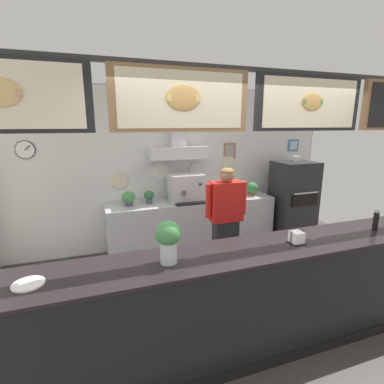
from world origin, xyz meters
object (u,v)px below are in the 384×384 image
basil_vase (168,240)px  napkin_holder (297,238)px  potted_basil (251,188)px  potted_sage (149,196)px  shop_worker (226,222)px  espresso_machine (186,188)px  pepper_grinder (376,220)px  potted_thyme (216,191)px  pizza_oven (293,202)px  potted_rosemary (128,198)px  condiment_plate (28,284)px

basil_vase → napkin_holder: bearing=-0.6°
potted_basil → potted_sage: bearing=178.3°
shop_worker → espresso_machine: shop_worker is taller
basil_vase → pepper_grinder: (2.28, -0.00, -0.08)m
espresso_machine → pepper_grinder: (1.36, -2.34, 0.04)m
shop_worker → potted_thyme: 1.18m
pizza_oven → potted_basil: (-0.76, 0.21, 0.28)m
shop_worker → potted_rosemary: shop_worker is taller
napkin_holder → espresso_machine: bearing=98.3°
espresso_machine → basil_vase: size_ratio=1.56×
napkin_holder → pepper_grinder: bearing=0.5°
shop_worker → condiment_plate: bearing=31.5°
condiment_plate → shop_worker: bearing=30.2°
condiment_plate → basil_vase: bearing=0.1°
espresso_machine → napkin_holder: 2.37m
shop_worker → napkin_holder: bearing=97.5°
espresso_machine → pepper_grinder: espresso_machine is taller
pizza_oven → pepper_grinder: 2.26m
shop_worker → pepper_grinder: bearing=134.1°
espresso_machine → pepper_grinder: bearing=-59.8°
potted_sage → napkin_holder: (0.96, -2.40, 0.08)m
potted_thyme → basil_vase: 2.79m
napkin_holder → potted_rosemary: bearing=118.7°
potted_rosemary → condiment_plate: (-0.99, -2.36, 0.03)m
potted_thyme → condiment_plate: size_ratio=0.99×
napkin_holder → condiment_plate: napkin_holder is taller
potted_basil → condiment_plate: bearing=-143.7°
basil_vase → potted_thyme: bearing=58.1°
potted_basil → potted_sage: 1.86m
napkin_holder → condiment_plate: bearing=179.7°
potted_thyme → potted_rosemary: size_ratio=0.92×
potted_sage → napkin_holder: size_ratio=1.56×
shop_worker → espresso_machine: 1.14m
espresso_machine → basil_vase: basil_vase is taller
pizza_oven → espresso_machine: bearing=173.9°
basil_vase → potted_basil: bearing=47.3°
napkin_holder → pepper_grinder: (1.02, 0.01, 0.06)m
pepper_grinder → potted_basil: bearing=93.2°
pizza_oven → espresso_machine: pizza_oven is taller
shop_worker → espresso_machine: size_ratio=2.88×
basil_vase → napkin_holder: size_ratio=2.56×
pizza_oven → potted_rosemary: size_ratio=6.83×
espresso_machine → potted_basil: size_ratio=2.30×
potted_thyme → potted_sage: bearing=179.0°
espresso_machine → potted_basil: (1.23, -0.01, -0.09)m
espresso_machine → potted_thyme: 0.57m
shop_worker → potted_basil: 1.50m
potted_sage → condiment_plate: bearing=-118.9°
potted_thyme → pizza_oven: bearing=-9.5°
pizza_oven → potted_thyme: pizza_oven is taller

